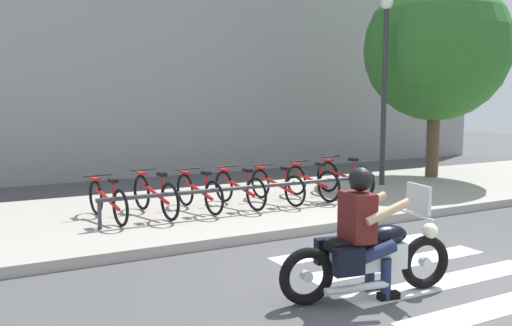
% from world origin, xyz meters
% --- Properties ---
extents(ground_plane, '(48.00, 48.00, 0.00)m').
position_xyz_m(ground_plane, '(0.00, 0.00, 0.00)').
color(ground_plane, '#4C4C4F').
extents(sidewalk, '(24.00, 4.40, 0.15)m').
position_xyz_m(sidewalk, '(0.00, 4.74, 0.07)').
color(sidewalk, '#A8A399').
rests_on(sidewalk, ground).
extents(crosswalk_stripe_1, '(2.80, 0.40, 0.01)m').
position_xyz_m(crosswalk_stripe_1, '(0.34, -0.80, 0.00)').
color(crosswalk_stripe_1, white).
rests_on(crosswalk_stripe_1, ground).
extents(crosswalk_stripe_2, '(2.80, 0.40, 0.01)m').
position_xyz_m(crosswalk_stripe_2, '(0.34, 0.00, 0.00)').
color(crosswalk_stripe_2, white).
rests_on(crosswalk_stripe_2, ground).
extents(crosswalk_stripe_3, '(2.80, 0.40, 0.01)m').
position_xyz_m(crosswalk_stripe_3, '(0.34, 0.80, 0.00)').
color(crosswalk_stripe_3, white).
rests_on(crosswalk_stripe_3, ground).
extents(crosswalk_stripe_4, '(2.80, 0.40, 0.01)m').
position_xyz_m(crosswalk_stripe_4, '(0.34, 1.60, 0.00)').
color(crosswalk_stripe_4, white).
rests_on(crosswalk_stripe_4, ground).
extents(motorcycle, '(2.07, 0.76, 1.20)m').
position_xyz_m(motorcycle, '(-0.77, 0.07, 0.45)').
color(motorcycle, black).
rests_on(motorcycle, ground).
extents(rider, '(0.68, 0.60, 1.43)m').
position_xyz_m(rider, '(-0.85, 0.08, 0.82)').
color(rider, '#591919').
rests_on(rider, ground).
extents(bicycle_0, '(0.48, 1.67, 0.72)m').
position_xyz_m(bicycle_0, '(-2.57, 4.44, 0.48)').
color(bicycle_0, black).
rests_on(bicycle_0, sidewalk).
extents(bicycle_1, '(0.48, 1.72, 0.77)m').
position_xyz_m(bicycle_1, '(-1.77, 4.44, 0.50)').
color(bicycle_1, black).
rests_on(bicycle_1, sidewalk).
extents(bicycle_2, '(0.48, 1.61, 0.73)m').
position_xyz_m(bicycle_2, '(-0.97, 4.44, 0.49)').
color(bicycle_2, black).
rests_on(bicycle_2, sidewalk).
extents(bicycle_3, '(0.48, 1.65, 0.73)m').
position_xyz_m(bicycle_3, '(-0.17, 4.44, 0.49)').
color(bicycle_3, black).
rests_on(bicycle_3, sidewalk).
extents(bicycle_4, '(0.48, 1.64, 0.71)m').
position_xyz_m(bicycle_4, '(0.64, 4.44, 0.48)').
color(bicycle_4, black).
rests_on(bicycle_4, sidewalk).
extents(bicycle_5, '(0.48, 1.57, 0.75)m').
position_xyz_m(bicycle_5, '(1.44, 4.44, 0.49)').
color(bicycle_5, black).
rests_on(bicycle_5, sidewalk).
extents(bicycle_6, '(0.48, 1.62, 0.79)m').
position_xyz_m(bicycle_6, '(2.24, 4.44, 0.51)').
color(bicycle_6, black).
rests_on(bicycle_6, sidewalk).
extents(bike_rack, '(5.42, 0.07, 0.49)m').
position_xyz_m(bike_rack, '(-0.16, 3.89, 0.58)').
color(bike_rack, '#333338').
rests_on(bike_rack, sidewalk).
extents(street_lamp, '(0.28, 0.28, 4.39)m').
position_xyz_m(street_lamp, '(3.87, 5.14, 2.65)').
color(street_lamp, '#2D2D33').
rests_on(street_lamp, ground).
extents(tree_near_rack, '(3.59, 3.59, 5.17)m').
position_xyz_m(tree_near_rack, '(5.88, 5.54, 3.36)').
color(tree_near_rack, brown).
rests_on(tree_near_rack, ground).
extents(building_backdrop, '(24.00, 1.20, 8.20)m').
position_xyz_m(building_backdrop, '(0.00, 10.44, 4.10)').
color(building_backdrop, gray).
rests_on(building_backdrop, ground).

